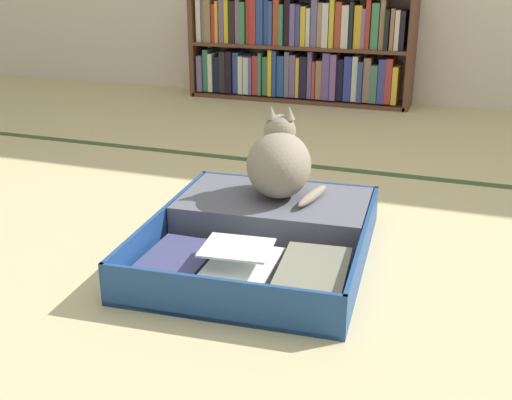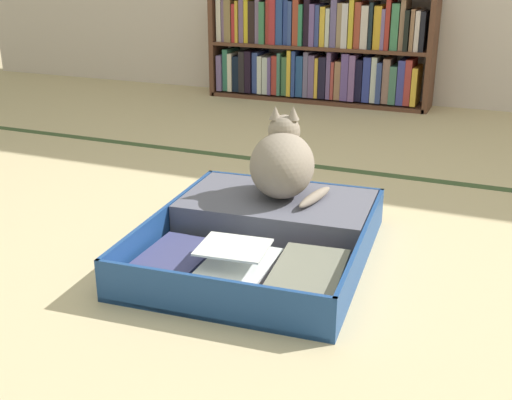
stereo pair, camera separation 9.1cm
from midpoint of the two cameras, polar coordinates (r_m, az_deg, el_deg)
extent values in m
plane|color=#CCB789|center=(1.83, -0.37, -6.23)|extent=(10.00, 10.00, 0.00)
cube|color=#394E2B|center=(2.70, 6.74, 2.74)|extent=(4.80, 0.05, 0.00)
cube|color=brown|center=(4.23, -5.84, 13.90)|extent=(0.03, 0.23, 0.66)
cube|color=brown|center=(3.85, 13.08, 12.83)|extent=(0.03, 0.23, 0.66)
cube|color=brown|center=(4.04, 3.11, 9.05)|extent=(1.34, 0.23, 0.02)
cube|color=brown|center=(3.99, 3.20, 13.55)|extent=(1.31, 0.23, 0.02)
cube|color=slate|center=(4.22, -5.21, 11.35)|extent=(0.03, 0.20, 0.22)
cube|color=#357A62|center=(4.22, -4.65, 11.62)|extent=(0.04, 0.20, 0.26)
cube|color=beige|center=(4.20, -4.26, 11.42)|extent=(0.03, 0.20, 0.24)
cube|color=black|center=(4.19, -3.72, 11.31)|extent=(0.04, 0.20, 0.22)
cube|color=black|center=(4.16, -3.20, 11.49)|extent=(0.04, 0.20, 0.25)
cube|color=black|center=(4.15, -2.66, 11.49)|extent=(0.04, 0.20, 0.26)
cube|color=#354996|center=(4.14, -2.01, 11.45)|extent=(0.04, 0.20, 0.25)
cube|color=silver|center=(4.12, -1.61, 11.26)|extent=(0.03, 0.20, 0.23)
cube|color=silver|center=(4.11, -1.13, 11.21)|extent=(0.04, 0.20, 0.23)
cube|color=#685294|center=(4.09, -0.76, 11.18)|extent=(0.02, 0.20, 0.23)
cube|color=#B83A32|center=(4.09, -0.30, 11.25)|extent=(0.04, 0.20, 0.24)
cube|color=#407764|center=(4.07, 0.08, 11.34)|extent=(0.02, 0.20, 0.26)
cube|color=#47774E|center=(4.08, 0.57, 11.19)|extent=(0.03, 0.20, 0.24)
cube|color=yellow|center=(4.05, 0.99, 11.43)|extent=(0.03, 0.20, 0.28)
cube|color=#2B428C|center=(4.04, 1.38, 11.38)|extent=(0.02, 0.20, 0.28)
cube|color=#264F8D|center=(4.04, 1.91, 11.17)|extent=(0.04, 0.20, 0.25)
cube|color=slate|center=(4.03, 2.47, 11.32)|extent=(0.03, 0.20, 0.27)
cube|color=slate|center=(4.02, 2.97, 11.16)|extent=(0.04, 0.20, 0.25)
cube|color=gold|center=(4.01, 3.41, 11.03)|extent=(0.02, 0.20, 0.24)
cube|color=black|center=(4.00, 3.91, 11.05)|extent=(0.04, 0.20, 0.25)
cube|color=slate|center=(3.98, 4.47, 11.23)|extent=(0.03, 0.20, 0.28)
cube|color=#AD433F|center=(3.98, 4.81, 10.80)|extent=(0.02, 0.20, 0.22)
cube|color=#9F7152|center=(3.98, 5.28, 10.81)|extent=(0.04, 0.20, 0.23)
cube|color=#684E98|center=(3.96, 5.88, 11.09)|extent=(0.04, 0.20, 0.28)
cube|color=#7F5994|center=(3.94, 6.50, 10.99)|extent=(0.04, 0.20, 0.27)
cube|color=black|center=(3.95, 7.10, 10.78)|extent=(0.04, 0.20, 0.24)
cube|color=#313E98|center=(3.94, 7.77, 10.85)|extent=(0.04, 0.20, 0.26)
cube|color=silver|center=(3.93, 8.38, 10.83)|extent=(0.03, 0.20, 0.26)
cube|color=#364785|center=(3.91, 8.82, 10.54)|extent=(0.03, 0.20, 0.23)
cube|color=#976F62|center=(3.92, 9.43, 10.69)|extent=(0.04, 0.20, 0.26)
cube|color=#45745E|center=(3.91, 10.01, 10.33)|extent=(0.04, 0.20, 0.22)
cube|color=#3E4097|center=(3.89, 10.68, 10.54)|extent=(0.04, 0.20, 0.26)
cube|color=#B13936|center=(3.89, 11.29, 10.52)|extent=(0.04, 0.20, 0.26)
cube|color=yellow|center=(3.88, 11.80, 10.14)|extent=(0.03, 0.20, 0.22)
cube|color=beige|center=(4.20, -5.29, 15.81)|extent=(0.03, 0.20, 0.26)
cube|color=slate|center=(4.19, -4.90, 15.71)|extent=(0.02, 0.20, 0.25)
cube|color=olive|center=(4.16, -4.52, 15.81)|extent=(0.04, 0.20, 0.27)
cube|color=#BA2B2E|center=(4.15, -3.99, 15.55)|extent=(0.02, 0.20, 0.23)
cube|color=gold|center=(4.14, -3.72, 15.68)|extent=(0.02, 0.20, 0.25)
cube|color=slate|center=(4.13, -3.29, 15.75)|extent=(0.03, 0.20, 0.26)
cube|color=yellow|center=(4.12, -2.86, 15.86)|extent=(0.03, 0.20, 0.27)
cube|color=black|center=(4.11, -2.38, 15.67)|extent=(0.04, 0.20, 0.25)
cube|color=slate|center=(4.09, -1.86, 15.83)|extent=(0.03, 0.20, 0.27)
cube|color=#3C7E53|center=(4.07, -1.47, 15.61)|extent=(0.03, 0.20, 0.25)
cube|color=#B2352E|center=(4.07, -0.97, 15.83)|extent=(0.02, 0.20, 0.28)
cube|color=#B53034|center=(4.05, -0.54, 15.81)|extent=(0.04, 0.20, 0.28)
cube|color=#2A488F|center=(4.04, 0.08, 15.81)|extent=(0.04, 0.20, 0.28)
cube|color=#324895|center=(4.04, 0.66, 15.78)|extent=(0.03, 0.20, 0.28)
cube|color=#395094|center=(4.01, 1.02, 15.60)|extent=(0.02, 0.20, 0.25)
cube|color=#AB412B|center=(4.01, 1.54, 15.76)|extent=(0.04, 0.20, 0.28)
cube|color=#35855C|center=(3.99, 1.96, 15.44)|extent=(0.02, 0.20, 0.24)
cube|color=black|center=(3.99, 2.51, 15.73)|extent=(0.03, 0.20, 0.28)
cube|color=#6E5296|center=(3.97, 2.97, 15.43)|extent=(0.03, 0.20, 0.24)
cube|color=#3B488A|center=(3.97, 3.43, 15.39)|extent=(0.03, 0.20, 0.24)
cube|color=gold|center=(3.97, 3.89, 15.30)|extent=(0.03, 0.20, 0.23)
cube|color=silver|center=(3.96, 4.34, 15.22)|extent=(0.02, 0.20, 0.22)
cube|color=slate|center=(3.94, 4.86, 15.63)|extent=(0.04, 0.20, 0.28)
cube|color=tan|center=(3.94, 5.39, 15.40)|extent=(0.03, 0.20, 0.25)
cube|color=silver|center=(3.92, 5.84, 15.34)|extent=(0.04, 0.20, 0.25)
cube|color=gold|center=(3.91, 6.38, 15.46)|extent=(0.03, 0.20, 0.27)
cube|color=#AB4431|center=(3.91, 6.94, 15.35)|extent=(0.04, 0.20, 0.26)
cube|color=beige|center=(3.90, 7.55, 15.18)|extent=(0.04, 0.20, 0.24)
cube|color=#19252E|center=(3.88, 8.08, 15.27)|extent=(0.02, 0.20, 0.26)
cube|color=gold|center=(3.89, 8.66, 15.12)|extent=(0.04, 0.20, 0.24)
cube|color=slate|center=(3.88, 9.12, 14.95)|extent=(0.02, 0.20, 0.22)
cube|color=#AC3028|center=(3.87, 9.51, 15.33)|extent=(0.03, 0.20, 0.28)
cube|color=#448B5E|center=(3.88, 10.13, 15.13)|extent=(0.04, 0.20, 0.26)
cube|color=#977157|center=(3.87, 10.75, 15.24)|extent=(0.03, 0.20, 0.28)
cube|color=black|center=(3.85, 11.10, 14.78)|extent=(0.02, 0.20, 0.22)
cube|color=#9B6E4F|center=(3.85, 11.56, 14.79)|extent=(0.02, 0.20, 0.23)
cube|color=beige|center=(3.85, 12.00, 14.70)|extent=(0.03, 0.20, 0.22)
cube|color=black|center=(3.85, 12.44, 14.63)|extent=(0.03, 0.20, 0.22)
cube|color=navy|center=(1.74, -2.94, -7.58)|extent=(0.65, 0.43, 0.01)
cube|color=navy|center=(1.56, -5.13, -8.96)|extent=(0.62, 0.06, 0.12)
cube|color=navy|center=(1.82, -12.15, -4.74)|extent=(0.04, 0.38, 0.12)
cube|color=navy|center=(1.65, 7.22, -7.23)|extent=(0.04, 0.38, 0.12)
cube|color=#505456|center=(1.73, -2.94, -7.29)|extent=(0.62, 0.40, 0.01)
cube|color=navy|center=(2.07, 0.37, -2.71)|extent=(0.65, 0.43, 0.01)
cube|color=navy|center=(2.21, 1.62, 0.41)|extent=(0.62, 0.06, 0.12)
cube|color=navy|center=(2.14, -7.53, -0.52)|extent=(0.04, 0.38, 0.12)
cube|color=navy|center=(1.99, 8.87, -2.20)|extent=(0.04, 0.38, 0.12)
cube|color=#505456|center=(2.06, 0.37, -2.46)|extent=(0.62, 0.40, 0.01)
cylinder|color=black|center=(1.89, -1.13, -4.61)|extent=(0.60, 0.06, 0.02)
cube|color=navy|center=(1.79, -8.55, -5.91)|extent=(0.20, 0.34, 0.02)
cube|color=#3E406D|center=(1.78, -8.96, -5.51)|extent=(0.19, 0.33, 0.01)
cube|color=slate|center=(1.71, -2.98, -6.99)|extent=(0.20, 0.31, 0.02)
cube|color=silver|center=(1.71, -2.96, -6.15)|extent=(0.19, 0.28, 0.02)
cube|color=gray|center=(1.69, 3.34, -7.66)|extent=(0.20, 0.29, 0.01)
cube|color=#221830|center=(1.67, 3.12, -7.37)|extent=(0.20, 0.29, 0.02)
cube|color=gray|center=(1.67, 3.48, -6.72)|extent=(0.20, 0.31, 0.01)
cube|color=slate|center=(1.66, 3.52, -6.31)|extent=(0.21, 0.31, 0.01)
cube|color=white|center=(1.70, -3.25, -4.29)|extent=(0.20, 0.17, 0.01)
cube|color=slate|center=(2.04, 0.38, -1.18)|extent=(0.61, 0.39, 0.11)
cylinder|color=black|center=(2.25, -2.68, 0.70)|extent=(0.02, 0.02, 0.11)
cylinder|color=black|center=(2.17, 5.93, -0.12)|extent=(0.02, 0.02, 0.11)
cube|color=yellow|center=(1.62, -9.31, -8.94)|extent=(0.03, 0.00, 0.02)
cube|color=red|center=(1.56, -2.75, -10.09)|extent=(0.03, 0.00, 0.03)
cube|color=#2E8236|center=(1.53, -0.29, -9.78)|extent=(0.03, 0.00, 0.02)
ellipsoid|color=gray|center=(2.01, 0.76, 3.16)|extent=(0.27, 0.31, 0.21)
ellipsoid|color=gray|center=(2.09, 0.86, 2.56)|extent=(0.16, 0.13, 0.11)
sphere|color=gray|center=(2.04, 0.86, 6.21)|extent=(0.10, 0.10, 0.10)
cone|color=gray|center=(2.02, 1.68, 7.80)|extent=(0.04, 0.04, 0.04)
cone|color=gray|center=(2.02, 0.05, 7.83)|extent=(0.04, 0.04, 0.04)
sphere|color=gold|center=(2.08, 1.44, 6.66)|extent=(0.02, 0.02, 0.02)
sphere|color=gold|center=(2.08, 0.41, 6.68)|extent=(0.02, 0.02, 0.02)
ellipsoid|color=gray|center=(1.99, 3.75, 0.36)|extent=(0.06, 0.20, 0.03)
camera|label=1|loc=(0.05, -91.41, -0.54)|focal=44.75mm
camera|label=2|loc=(0.05, 88.59, 0.54)|focal=44.75mm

